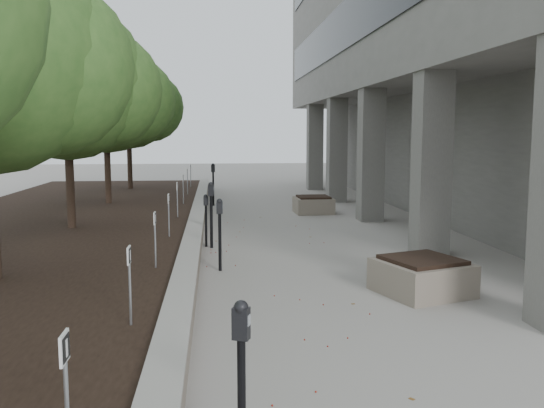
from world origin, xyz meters
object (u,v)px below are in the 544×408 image
parking_meter_2 (220,235)px  planter_back (313,204)px  planter_front (422,276)px  parking_meter_4 (206,221)px  crabapple_tree_4 (106,119)px  crabapple_tree_3 (67,114)px  parking_meter_5 (213,184)px  parking_meter_3 (211,215)px  crabapple_tree_5 (129,122)px  parking_meter_1 (242,393)px

parking_meter_2 → planter_back: bearing=67.7°
planter_back → planter_front: bearing=-89.1°
parking_meter_2 → parking_meter_4: 2.50m
crabapple_tree_4 → planter_front: size_ratio=4.13×
crabapple_tree_3 → parking_meter_2: crabapple_tree_3 is taller
parking_meter_4 → planter_back: 6.54m
parking_meter_5 → parking_meter_2: bearing=-84.4°
parking_meter_3 → parking_meter_2: bearing=-82.4°
parking_meter_3 → planter_front: bearing=-47.3°
crabapple_tree_5 → planter_front: 16.87m
parking_meter_2 → planter_front: parking_meter_2 is taller
parking_meter_1 → parking_meter_2: (-0.10, 7.01, -0.01)m
parking_meter_4 → planter_front: (3.66, -4.45, -0.32)m
parking_meter_3 → planter_front: 5.57m
parking_meter_3 → crabapple_tree_4: bearing=123.2°
parking_meter_1 → planter_back: (3.10, 15.00, -0.44)m
crabapple_tree_3 → crabapple_tree_5: same height
parking_meter_3 → planter_back: (3.38, 5.68, -0.49)m
crabapple_tree_5 → parking_meter_2: (3.55, -13.16, -2.41)m
crabapple_tree_4 → parking_meter_2: 9.22m
parking_meter_3 → parking_meter_5: size_ratio=0.99×
parking_meter_2 → parking_meter_5: (-0.15, 10.33, 0.07)m
crabapple_tree_4 → parking_meter_2: bearing=-66.5°
crabapple_tree_4 → parking_meter_1: 15.79m
crabapple_tree_3 → parking_meter_2: 5.33m
crabapple_tree_3 → parking_meter_3: (3.38, -0.85, -2.34)m
crabapple_tree_3 → planter_front: (6.91, -5.14, -2.81)m
crabapple_tree_3 → parking_meter_1: bearing=-70.2°
crabapple_tree_4 → parking_meter_3: crabapple_tree_4 is taller
crabapple_tree_4 → parking_meter_1: (3.65, -15.17, -2.39)m
parking_meter_2 → planter_front: (3.35, -1.97, -0.41)m
parking_meter_4 → parking_meter_5: bearing=83.3°
parking_meter_2 → parking_meter_3: parking_meter_3 is taller
planter_front → parking_meter_4: bearing=129.4°
crabapple_tree_3 → parking_meter_5: 8.27m
crabapple_tree_5 → parking_meter_2: crabapple_tree_5 is taller
parking_meter_1 → parking_meter_5: size_ratio=0.92×
crabapple_tree_5 → parking_meter_1: (3.65, -20.17, -2.39)m
crabapple_tree_3 → planter_back: (6.76, 4.83, -2.83)m
parking_meter_1 → parking_meter_5: bearing=112.4°
parking_meter_1 → parking_meter_4: parking_meter_1 is taller
crabapple_tree_4 → parking_meter_1: bearing=-76.5°
crabapple_tree_4 → planter_back: size_ratio=4.41×
parking_meter_4 → parking_meter_5: parking_meter_5 is taller
crabapple_tree_3 → parking_meter_3: 4.20m
parking_meter_1 → parking_meter_5: (-0.25, 17.33, 0.06)m
parking_meter_4 → parking_meter_5: (0.16, 7.85, 0.16)m
parking_meter_5 → planter_back: 4.11m
parking_meter_1 → parking_meter_4: bearing=114.0°
crabapple_tree_4 → planter_back: bearing=-1.4°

